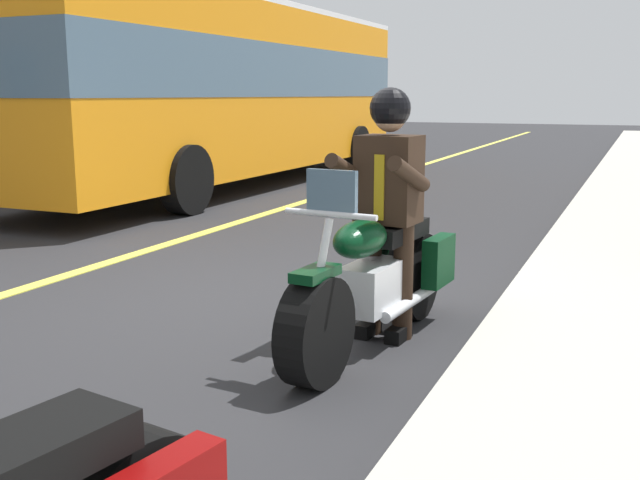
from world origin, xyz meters
TOP-DOWN VIEW (x-y plane):
  - ground_plane at (0.00, 0.00)m, footprint 80.00×80.00m
  - lane_center_stripe at (0.00, -2.00)m, footprint 60.00×0.16m
  - motorcycle_main at (0.44, 1.33)m, footprint 2.22×0.71m
  - rider_main at (0.26, 1.34)m, footprint 0.65×0.58m
  - bus_near at (-7.01, -4.21)m, footprint 11.05×2.70m

SIDE VIEW (x-z plane):
  - ground_plane at x=0.00m, z-range 0.00..0.00m
  - lane_center_stripe at x=0.00m, z-range 0.00..0.01m
  - motorcycle_main at x=0.44m, z-range -0.18..1.08m
  - rider_main at x=0.26m, z-range 0.17..1.91m
  - bus_near at x=-7.01m, z-range 0.22..3.52m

